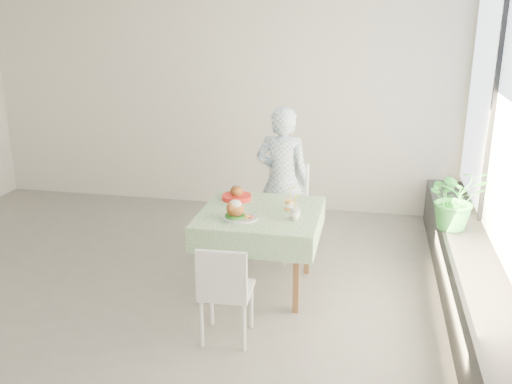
% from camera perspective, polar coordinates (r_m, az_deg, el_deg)
% --- Properties ---
extents(floor, '(6.00, 6.00, 0.00)m').
position_cam_1_polar(floor, '(5.38, -10.72, -9.45)').
color(floor, slate).
rests_on(floor, ground).
extents(wall_back, '(6.00, 0.02, 2.80)m').
position_cam_1_polar(wall_back, '(7.24, -3.88, 9.52)').
color(wall_back, silver).
rests_on(wall_back, ground).
extents(window_ledge, '(0.40, 4.80, 0.50)m').
position_cam_1_polar(window_ledge, '(4.99, 20.87, -9.43)').
color(window_ledge, black).
rests_on(window_ledge, ground).
extents(cafe_table, '(1.04, 1.04, 0.74)m').
position_cam_1_polar(cafe_table, '(5.12, 0.44, -4.89)').
color(cafe_table, brown).
rests_on(cafe_table, ground).
extents(chair_far, '(0.59, 0.59, 0.96)m').
position_cam_1_polar(chair_far, '(5.90, 2.27, -3.50)').
color(chair_far, white).
rests_on(chair_far, ground).
extents(chair_near, '(0.39, 0.39, 0.80)m').
position_cam_1_polar(chair_near, '(4.45, -2.96, -11.67)').
color(chair_near, white).
rests_on(chair_near, ground).
extents(diner, '(0.60, 0.42, 1.54)m').
position_cam_1_polar(diner, '(5.82, 2.67, 1.13)').
color(diner, '#7FA8CC').
rests_on(diner, ground).
extents(main_dish, '(0.32, 0.32, 0.17)m').
position_cam_1_polar(main_dish, '(4.83, -1.87, -2.07)').
color(main_dish, white).
rests_on(main_dish, cafe_table).
extents(juice_cup_orange, '(0.09, 0.09, 0.26)m').
position_cam_1_polar(juice_cup_orange, '(5.03, 3.34, -1.18)').
color(juice_cup_orange, white).
rests_on(juice_cup_orange, cafe_table).
extents(juice_cup_lemonade, '(0.10, 0.10, 0.27)m').
position_cam_1_polar(juice_cup_lemonade, '(4.81, 3.90, -2.07)').
color(juice_cup_lemonade, white).
rests_on(juice_cup_lemonade, cafe_table).
extents(second_dish, '(0.28, 0.28, 0.13)m').
position_cam_1_polar(second_dish, '(5.32, -1.94, -0.35)').
color(second_dish, '#B61912').
rests_on(second_dish, cafe_table).
extents(potted_plant, '(0.63, 0.58, 0.59)m').
position_cam_1_polar(potted_plant, '(5.51, 19.36, -0.57)').
color(potted_plant, '#2A7F30').
rests_on(potted_plant, window_ledge).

